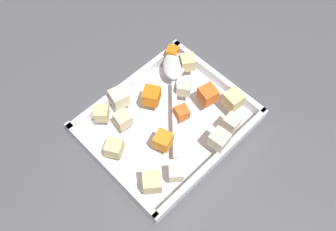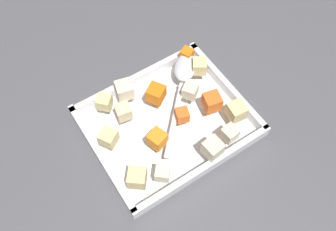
# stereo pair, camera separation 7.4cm
# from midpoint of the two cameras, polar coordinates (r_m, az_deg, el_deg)

# --- Properties ---
(ground_plane) EXTENTS (4.00, 4.00, 0.00)m
(ground_plane) POSITION_cam_midpoint_polar(r_m,az_deg,el_deg) (0.79, 2.11, -2.14)
(ground_plane) COLOR #4C4C51
(baking_dish) EXTENTS (0.32, 0.26, 0.04)m
(baking_dish) POSITION_cam_midpoint_polar(r_m,az_deg,el_deg) (0.77, 2.73, -1.70)
(baking_dish) COLOR silver
(baking_dish) RESTS_ON ground_plane
(carrot_chunk_near_spoon) EXTENTS (0.04, 0.04, 0.03)m
(carrot_chunk_near_spoon) POSITION_cam_midpoint_polar(r_m,az_deg,el_deg) (0.71, 1.31, -3.87)
(carrot_chunk_near_spoon) COLOR orange
(carrot_chunk_near_spoon) RESTS_ON baking_dish
(carrot_chunk_corner_se) EXTENTS (0.05, 0.05, 0.03)m
(carrot_chunk_corner_se) POSITION_cam_midpoint_polar(r_m,az_deg,el_deg) (0.76, 0.92, 3.17)
(carrot_chunk_corner_se) COLOR orange
(carrot_chunk_corner_se) RESTS_ON baking_dish
(carrot_chunk_front_center) EXTENTS (0.04, 0.04, 0.03)m
(carrot_chunk_front_center) POSITION_cam_midpoint_polar(r_m,az_deg,el_deg) (0.76, 9.52, 1.87)
(carrot_chunk_front_center) COLOR orange
(carrot_chunk_front_center) RESTS_ON baking_dish
(carrot_chunk_corner_sw) EXTENTS (0.03, 0.03, 0.03)m
(carrot_chunk_corner_sw) POSITION_cam_midpoint_polar(r_m,az_deg,el_deg) (0.74, 5.05, -0.17)
(carrot_chunk_corner_sw) COLOR orange
(carrot_chunk_corner_sw) RESTS_ON baking_dish
(carrot_chunk_corner_nw) EXTENTS (0.03, 0.03, 0.02)m
(carrot_chunk_corner_nw) POSITION_cam_midpoint_polar(r_m,az_deg,el_deg) (0.83, 5.48, 9.15)
(carrot_chunk_corner_nw) COLOR orange
(carrot_chunk_corner_nw) RESTS_ON baking_dish
(potato_chunk_mid_left) EXTENTS (0.04, 0.04, 0.03)m
(potato_chunk_mid_left) POSITION_cam_midpoint_polar(r_m,az_deg,el_deg) (0.76, -7.01, 1.82)
(potato_chunk_mid_left) COLOR #E0CC89
(potato_chunk_mid_left) RESTS_ON baking_dish
(potato_chunk_mid_right) EXTENTS (0.04, 0.04, 0.03)m
(potato_chunk_mid_right) POSITION_cam_midpoint_polar(r_m,az_deg,el_deg) (0.81, 7.48, 7.30)
(potato_chunk_mid_right) COLOR #E0CC89
(potato_chunk_mid_right) RESTS_ON baking_dish
(potato_chunk_near_right) EXTENTS (0.05, 0.05, 0.03)m
(potato_chunk_near_right) POSITION_cam_midpoint_polar(r_m,az_deg,el_deg) (0.68, -1.63, -9.81)
(potato_chunk_near_right) COLOR #E0CC89
(potato_chunk_near_right) RESTS_ON baking_dish
(potato_chunk_rim_edge) EXTENTS (0.04, 0.04, 0.03)m
(potato_chunk_rim_edge) POSITION_cam_midpoint_polar(r_m,az_deg,el_deg) (0.77, -3.96, 3.73)
(potato_chunk_rim_edge) COLOR beige
(potato_chunk_rim_edge) RESTS_ON baking_dish
(potato_chunk_back_center) EXTENTS (0.03, 0.03, 0.03)m
(potato_chunk_back_center) POSITION_cam_midpoint_polar(r_m,az_deg,el_deg) (0.73, 12.32, -2.95)
(potato_chunk_back_center) COLOR beige
(potato_chunk_back_center) RESTS_ON baking_dish
(potato_chunk_heap_top) EXTENTS (0.04, 0.04, 0.03)m
(potato_chunk_heap_top) POSITION_cam_midpoint_polar(r_m,az_deg,el_deg) (0.76, 13.21, 0.44)
(potato_chunk_heap_top) COLOR #E0CC89
(potato_chunk_heap_top) RESTS_ON baking_dish
(potato_chunk_heap_side) EXTENTS (0.04, 0.04, 0.03)m
(potato_chunk_heap_side) POSITION_cam_midpoint_polar(r_m,az_deg,el_deg) (0.68, 2.27, -9.13)
(potato_chunk_heap_side) COLOR beige
(potato_chunk_heap_side) RESTS_ON baking_dish
(potato_chunk_near_left) EXTENTS (0.04, 0.04, 0.03)m
(potato_chunk_near_left) POSITION_cam_midpoint_polar(r_m,az_deg,el_deg) (0.71, -6.22, -3.66)
(potato_chunk_near_left) COLOR #E0CC89
(potato_chunk_near_left) RESTS_ON baking_dish
(potato_chunk_center) EXTENTS (0.03, 0.03, 0.03)m
(potato_chunk_center) POSITION_cam_midpoint_polar(r_m,az_deg,el_deg) (0.74, -4.05, 0.35)
(potato_chunk_center) COLOR beige
(potato_chunk_center) RESTS_ON baking_dish
(parsnip_chunk_far_right) EXTENTS (0.04, 0.04, 0.03)m
(parsnip_chunk_far_right) POSITION_cam_midpoint_polar(r_m,az_deg,el_deg) (0.71, 9.87, -5.23)
(parsnip_chunk_far_right) COLOR beige
(parsnip_chunk_far_right) RESTS_ON baking_dish
(parsnip_chunk_under_handle) EXTENTS (0.04, 0.04, 0.03)m
(parsnip_chunk_under_handle) POSITION_cam_midpoint_polar(r_m,az_deg,el_deg) (0.77, 6.15, 3.56)
(parsnip_chunk_under_handle) COLOR beige
(parsnip_chunk_under_handle) RESTS_ON baking_dish
(serving_spoon) EXTENTS (0.20, 0.20, 0.02)m
(serving_spoon) POSITION_cam_midpoint_polar(r_m,az_deg,el_deg) (0.80, 5.13, 6.37)
(serving_spoon) COLOR silver
(serving_spoon) RESTS_ON baking_dish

